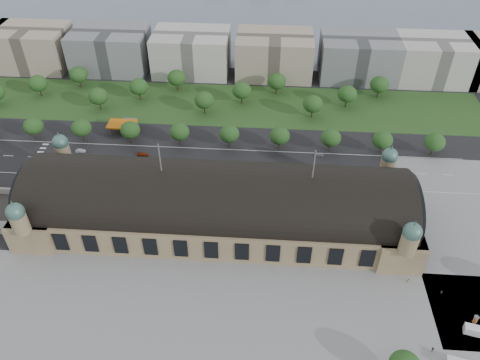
# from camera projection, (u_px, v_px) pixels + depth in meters

# --- Properties ---
(ground) EXTENTS (900.00, 900.00, 0.00)m
(ground) POSITION_uv_depth(u_px,v_px,m) (218.00, 223.00, 186.29)
(ground) COLOR black
(ground) RESTS_ON ground
(station) EXTENTS (150.00, 48.40, 44.30)m
(station) POSITION_uv_depth(u_px,v_px,m) (217.00, 204.00, 179.78)
(station) COLOR #9F8863
(station) RESTS_ON ground
(plaza_south) EXTENTS (190.00, 48.00, 0.12)m
(plaza_south) POSITION_uv_depth(u_px,v_px,m) (234.00, 320.00, 151.79)
(plaza_south) COLOR gray
(plaza_south) RESTS_ON ground
(road_slab) EXTENTS (260.00, 26.00, 0.10)m
(road_slab) POSITION_uv_depth(u_px,v_px,m) (184.00, 164.00, 216.71)
(road_slab) COLOR black
(road_slab) RESTS_ON ground
(grass_belt) EXTENTS (300.00, 45.00, 0.10)m
(grass_belt) POSITION_uv_depth(u_px,v_px,m) (209.00, 104.00, 258.87)
(grass_belt) COLOR #2A4C1E
(grass_belt) RESTS_ON ground
(petrol_station) EXTENTS (14.00, 13.00, 5.05)m
(petrol_station) POSITION_uv_depth(u_px,v_px,m) (126.00, 124.00, 237.75)
(petrol_station) COLOR #C8630B
(petrol_station) RESTS_ON ground
(office_1) EXTENTS (45.00, 32.00, 24.00)m
(office_1) POSITION_uv_depth(u_px,v_px,m) (31.00, 47.00, 288.45)
(office_1) COLOR tan
(office_1) RESTS_ON ground
(office_2) EXTENTS (45.00, 32.00, 24.00)m
(office_2) POSITION_uv_depth(u_px,v_px,m) (111.00, 50.00, 285.70)
(office_2) COLOR gray
(office_2) RESTS_ON ground
(office_3) EXTENTS (45.00, 32.00, 24.00)m
(office_3) POSITION_uv_depth(u_px,v_px,m) (192.00, 52.00, 282.95)
(office_3) COLOR beige
(office_3) RESTS_ON ground
(office_4) EXTENTS (45.00, 32.00, 24.00)m
(office_4) POSITION_uv_depth(u_px,v_px,m) (274.00, 55.00, 280.20)
(office_4) COLOR tan
(office_4) RESTS_ON ground
(office_5) EXTENTS (45.00, 32.00, 24.00)m
(office_5) POSITION_uv_depth(u_px,v_px,m) (358.00, 57.00, 277.46)
(office_5) COLOR gray
(office_5) RESTS_ON ground
(office_6) EXTENTS (45.00, 32.00, 24.00)m
(office_6) POSITION_uv_depth(u_px,v_px,m) (436.00, 60.00, 274.98)
(office_6) COLOR beige
(office_6) RESTS_ON ground
(tree_row_1) EXTENTS (9.60, 9.60, 11.52)m
(tree_row_1) POSITION_uv_depth(u_px,v_px,m) (33.00, 126.00, 227.75)
(tree_row_1) COLOR #2D2116
(tree_row_1) RESTS_ON ground
(tree_row_2) EXTENTS (9.60, 9.60, 11.52)m
(tree_row_2) POSITION_uv_depth(u_px,v_px,m) (82.00, 128.00, 226.43)
(tree_row_2) COLOR #2D2116
(tree_row_2) RESTS_ON ground
(tree_row_3) EXTENTS (9.60, 9.60, 11.52)m
(tree_row_3) POSITION_uv_depth(u_px,v_px,m) (130.00, 130.00, 225.11)
(tree_row_3) COLOR #2D2116
(tree_row_3) RESTS_ON ground
(tree_row_4) EXTENTS (9.60, 9.60, 11.52)m
(tree_row_4) POSITION_uv_depth(u_px,v_px,m) (179.00, 132.00, 223.80)
(tree_row_4) COLOR #2D2116
(tree_row_4) RESTS_ON ground
(tree_row_5) EXTENTS (9.60, 9.60, 11.52)m
(tree_row_5) POSITION_uv_depth(u_px,v_px,m) (229.00, 134.00, 222.48)
(tree_row_5) COLOR #2D2116
(tree_row_5) RESTS_ON ground
(tree_row_6) EXTENTS (9.60, 9.60, 11.52)m
(tree_row_6) POSITION_uv_depth(u_px,v_px,m) (280.00, 136.00, 221.16)
(tree_row_6) COLOR #2D2116
(tree_row_6) RESTS_ON ground
(tree_row_7) EXTENTS (9.60, 9.60, 11.52)m
(tree_row_7) POSITION_uv_depth(u_px,v_px,m) (331.00, 138.00, 219.84)
(tree_row_7) COLOR #2D2116
(tree_row_7) RESTS_ON ground
(tree_row_8) EXTENTS (9.60, 9.60, 11.52)m
(tree_row_8) POSITION_uv_depth(u_px,v_px,m) (383.00, 140.00, 218.52)
(tree_row_8) COLOR #2D2116
(tree_row_8) RESTS_ON ground
(tree_row_9) EXTENTS (9.60, 9.60, 11.52)m
(tree_row_9) POSITION_uv_depth(u_px,v_px,m) (435.00, 142.00, 217.20)
(tree_row_9) COLOR #2D2116
(tree_row_9) RESTS_ON ground
(tree_belt_1) EXTENTS (10.40, 10.40, 12.48)m
(tree_belt_1) POSITION_uv_depth(u_px,v_px,m) (38.00, 83.00, 260.59)
(tree_belt_1) COLOR #2D2116
(tree_belt_1) RESTS_ON ground
(tree_belt_2) EXTENTS (10.40, 10.40, 12.48)m
(tree_belt_2) POSITION_uv_depth(u_px,v_px,m) (79.00, 75.00, 268.80)
(tree_belt_2) COLOR #2D2116
(tree_belt_2) RESTS_ON ground
(tree_belt_3) EXTENTS (10.40, 10.40, 12.48)m
(tree_belt_3) POSITION_uv_depth(u_px,v_px,m) (98.00, 96.00, 249.24)
(tree_belt_3) COLOR #2D2116
(tree_belt_3) RESTS_ON ground
(tree_belt_4) EXTENTS (10.40, 10.40, 12.48)m
(tree_belt_4) POSITION_uv_depth(u_px,v_px,m) (139.00, 87.00, 257.46)
(tree_belt_4) COLOR #2D2116
(tree_belt_4) RESTS_ON ground
(tree_belt_5) EXTENTS (10.40, 10.40, 12.48)m
(tree_belt_5) POSITION_uv_depth(u_px,v_px,m) (176.00, 78.00, 265.67)
(tree_belt_5) COLOR #2D2116
(tree_belt_5) RESTS_ON ground
(tree_belt_6) EXTENTS (10.40, 10.40, 12.48)m
(tree_belt_6) POSITION_uv_depth(u_px,v_px,m) (204.00, 100.00, 246.11)
(tree_belt_6) COLOR #2D2116
(tree_belt_6) RESTS_ON ground
(tree_belt_7) EXTENTS (10.40, 10.40, 12.48)m
(tree_belt_7) POSITION_uv_depth(u_px,v_px,m) (242.00, 90.00, 254.32)
(tree_belt_7) COLOR #2D2116
(tree_belt_7) RESTS_ON ground
(tree_belt_8) EXTENTS (10.40, 10.40, 12.48)m
(tree_belt_8) POSITION_uv_depth(u_px,v_px,m) (277.00, 81.00, 262.54)
(tree_belt_8) COLOR #2D2116
(tree_belt_8) RESTS_ON ground
(tree_belt_9) EXTENTS (10.40, 10.40, 12.48)m
(tree_belt_9) POSITION_uv_depth(u_px,v_px,m) (313.00, 104.00, 242.98)
(tree_belt_9) COLOR #2D2116
(tree_belt_9) RESTS_ON ground
(tree_belt_10) EXTENTS (10.40, 10.40, 12.48)m
(tree_belt_10) POSITION_uv_depth(u_px,v_px,m) (347.00, 94.00, 251.19)
(tree_belt_10) COLOR #2D2116
(tree_belt_10) RESTS_ON ground
(tree_belt_11) EXTENTS (10.40, 10.40, 12.48)m
(tree_belt_11) POSITION_uv_depth(u_px,v_px,m) (380.00, 85.00, 259.41)
(tree_belt_11) COLOR #2D2116
(tree_belt_11) RESTS_ON ground
(traffic_car_1) EXTENTS (4.78, 1.76, 1.56)m
(traffic_car_1) POSITION_uv_depth(u_px,v_px,m) (80.00, 151.00, 223.21)
(traffic_car_1) COLOR #9C9EA5
(traffic_car_1) RESTS_ON ground
(traffic_car_2) EXTENTS (5.49, 2.75, 1.49)m
(traffic_car_2) POSITION_uv_depth(u_px,v_px,m) (69.00, 165.00, 214.47)
(traffic_car_2) COLOR black
(traffic_car_2) RESTS_ON ground
(traffic_car_3) EXTENTS (5.34, 2.18, 1.55)m
(traffic_car_3) POSITION_uv_depth(u_px,v_px,m) (143.00, 154.00, 221.05)
(traffic_car_3) COLOR maroon
(traffic_car_3) RESTS_ON ground
(traffic_car_4) EXTENTS (4.96, 2.28, 1.65)m
(traffic_car_4) POSITION_uv_depth(u_px,v_px,m) (224.00, 167.00, 213.46)
(traffic_car_4) COLOR #1B214B
(traffic_car_4) RESTS_ON ground
(traffic_car_5) EXTENTS (3.88, 1.36, 1.28)m
(traffic_car_5) POSITION_uv_depth(u_px,v_px,m) (320.00, 155.00, 220.60)
(traffic_car_5) COLOR #4F5356
(traffic_car_5) RESTS_ON ground
(traffic_car_6) EXTENTS (5.30, 2.75, 1.43)m
(traffic_car_6) POSITION_uv_depth(u_px,v_px,m) (373.00, 176.00, 208.52)
(traffic_car_6) COLOR silver
(traffic_car_6) RESTS_ON ground
(parked_car_0) EXTENTS (4.72, 3.57, 1.49)m
(parked_car_0) POSITION_uv_depth(u_px,v_px,m) (45.00, 176.00, 208.51)
(parked_car_0) COLOR black
(parked_car_0) RESTS_ON ground
(parked_car_1) EXTENTS (5.93, 4.62, 1.50)m
(parked_car_1) POSITION_uv_depth(u_px,v_px,m) (61.00, 175.00, 209.14)
(parked_car_1) COLOR maroon
(parked_car_1) RESTS_ON ground
(parked_car_2) EXTENTS (5.82, 4.06, 1.56)m
(parked_car_2) POSITION_uv_depth(u_px,v_px,m) (84.00, 176.00, 208.11)
(parked_car_2) COLOR #1E1B4C
(parked_car_2) RESTS_ON ground
(parked_car_3) EXTENTS (4.06, 3.64, 1.33)m
(parked_car_3) POSITION_uv_depth(u_px,v_px,m) (106.00, 177.00, 208.05)
(parked_car_3) COLOR #55585C
(parked_car_3) RESTS_ON ground
(parked_car_4) EXTENTS (4.23, 3.87, 1.40)m
(parked_car_4) POSITION_uv_depth(u_px,v_px,m) (168.00, 181.00, 205.68)
(parked_car_4) COLOR silver
(parked_car_4) RESTS_ON ground
(parked_car_5) EXTENTS (5.59, 4.54, 1.42)m
(parked_car_5) POSITION_uv_depth(u_px,v_px,m) (152.00, 179.00, 206.89)
(parked_car_5) COLOR gray
(parked_car_5) RESTS_ON ground
(parked_car_6) EXTENTS (5.36, 4.41, 1.46)m
(parked_car_6) POSITION_uv_depth(u_px,v_px,m) (143.00, 183.00, 204.52)
(parked_car_6) COLOR black
(parked_car_6) RESTS_ON ground
(bus_west) EXTENTS (13.15, 3.39, 3.64)m
(bus_west) POSITION_uv_depth(u_px,v_px,m) (230.00, 178.00, 205.82)
(bus_west) COLOR red
(bus_west) RESTS_ON ground
(bus_mid) EXTENTS (13.74, 4.18, 3.77)m
(bus_mid) POSITION_uv_depth(u_px,v_px,m) (228.00, 170.00, 209.72)
(bus_mid) COLOR silver
(bus_mid) RESTS_ON ground
(bus_east) EXTENTS (13.00, 3.96, 3.57)m
(bus_east) POSITION_uv_depth(u_px,v_px,m) (299.00, 181.00, 204.19)
(bus_east) COLOR silver
(bus_east) RESTS_ON ground
(van_east) EXTENTS (7.14, 4.11, 2.91)m
(van_east) POSITION_uv_depth(u_px,v_px,m) (474.00, 331.00, 147.21)
(van_east) COLOR white
(van_east) RESTS_ON ground
(advertising_column) EXTENTS (1.62, 1.62, 3.07)m
(advertising_column) POSITION_uv_depth(u_px,v_px,m) (476.00, 319.00, 150.10)
(advertising_column) COLOR #D63547
(advertising_column) RESTS_ON ground
(pedestrian_0) EXTENTS (0.91, 0.65, 1.69)m
(pedestrian_0) POSITION_uv_depth(u_px,v_px,m) (408.00, 281.00, 163.09)
(pedestrian_0) COLOR gray
(pedestrian_0) RESTS_ON ground
(pedestrian_2) EXTENTS (0.89, 0.90, 1.65)m
(pedestrian_2) POSITION_uv_depth(u_px,v_px,m) (441.00, 292.00, 159.40)
(pedestrian_2) COLOR gray
(pedestrian_2) RESTS_ON ground
(pedestrian_4) EXTENTS (1.11, 1.28, 1.85)m
(pedestrian_4) POSITION_uv_depth(u_px,v_px,m) (432.00, 350.00, 142.60)
(pedestrian_4) COLOR gray
(pedestrian_4) RESTS_ON ground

